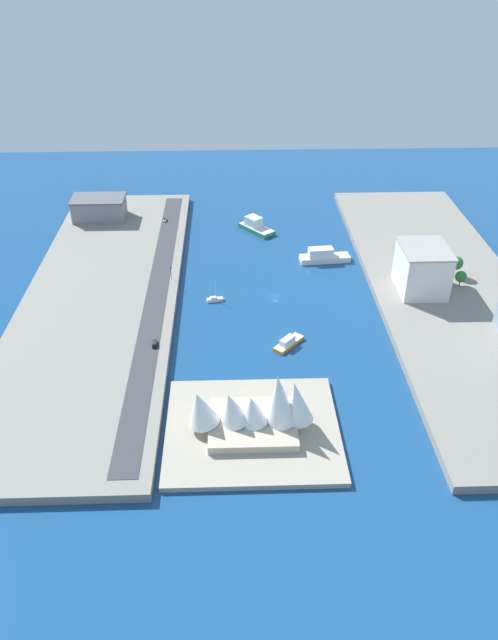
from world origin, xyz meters
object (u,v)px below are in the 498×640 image
Objects in this scene: ferry_green_doubledeck at (256,226)px; ferry_white_commuter at (324,256)px; suv_black at (155,344)px; hotel_broad_white at (422,269)px; warehouse_low_gray at (99,208)px; opera_landmark at (254,409)px; traffic_light_waterfront at (171,271)px; van_white at (165,219)px; sailboat_small_white at (215,299)px; water_taxi_orange at (288,342)px.

ferry_white_commuter is (-33.55, 38.34, -0.02)m from ferry_green_doubledeck.
suv_black is (45.67, 116.28, 1.77)m from ferry_green_doubledeck.
warehouse_low_gray is at bearing -28.27° from hotel_broad_white.
ferry_green_doubledeck is 0.76× the size of warehouse_low_gray.
traffic_light_waterfront is at bearing -70.72° from opera_landmark.
warehouse_low_gray is 87.72m from traffic_light_waterfront.
ferry_white_commuter is at bearing -108.06° from opera_landmark.
van_white is (-37.45, 5.61, -5.19)m from warehouse_low_gray.
ferry_green_doubledeck is (-21.91, -76.55, 1.75)m from sailboat_small_white.
ferry_white_commuter is 0.63× the size of opera_landmark.
water_taxi_orange is 113.27m from ferry_green_doubledeck.
van_white is (60.79, -119.93, 3.10)m from water_taxi_orange.
traffic_light_waterfront is at bearing 17.02° from ferry_white_commuter.
suv_black is 61.20m from opera_landmark.
water_taxi_orange is 78.57m from ferry_white_commuter.
water_taxi_orange is 0.49× the size of warehouse_low_gray.
ferry_green_doubledeck is 105.17m from hotel_broad_white.
ferry_white_commuter is 131.98m from opera_landmark.
opera_landmark is (16.15, 50.70, 8.77)m from water_taxi_orange.
water_taxi_orange is 54.72m from suv_black.
warehouse_low_gray reaches higher than ferry_green_doubledeck.
hotel_broad_white is 126.18m from suv_black.
water_taxi_orange is at bearing -176.47° from suv_black.
sailboat_small_white is 79.64m from ferry_green_doubledeck.
ferry_white_commuter is 6.52× the size of van_white.
water_taxi_orange is 0.33× the size of opera_landmark.
van_white is at bearing -87.09° from suv_black.
traffic_light_waterfront is at bearing -92.88° from suv_black.
warehouse_low_gray is at bearing -22.52° from ferry_white_commuter.
hotel_broad_white is (-39.53, 36.41, 11.53)m from ferry_white_commuter.
van_white is (51.93, -7.01, 1.82)m from ferry_green_doubledeck.
water_taxi_orange is 1.41× the size of sailboat_small_white.
water_taxi_orange is 75.80m from hotel_broad_white.
van_white is at bearing -82.54° from traffic_light_waterfront.
suv_black is (23.75, 39.73, 3.52)m from sailboat_small_white.
hotel_broad_white is 184.52m from warehouse_low_gray.
water_taxi_orange is at bearing 94.49° from ferry_green_doubledeck.
traffic_light_waterfront is (21.01, -14.79, 6.94)m from sailboat_small_white.
traffic_light_waterfront is 0.15× the size of opera_landmark.
ferry_white_commuter is (-55.46, -38.21, 1.73)m from sailboat_small_white.
sailboat_small_white reaches higher than ferry_white_commuter.
warehouse_low_gray is 38.22m from van_white.
traffic_light_waterfront is (116.00, -12.99, -6.32)m from hotel_broad_white.
traffic_light_waterfront is (-46.46, 74.38, -1.81)m from warehouse_low_gray.
warehouse_low_gray reaches higher than sailboat_small_white.
hotel_broad_white is at bearing 134.35° from ferry_green_doubledeck.
opera_landmark is at bearing 99.53° from sailboat_small_white.
warehouse_low_gray is (67.47, -89.18, 8.75)m from sailboat_small_white.
suv_black is 0.12× the size of opera_landmark.
opera_landmark is at bearing 71.94° from ferry_white_commuter.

